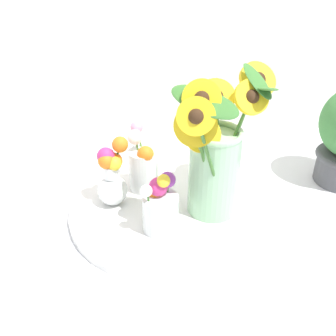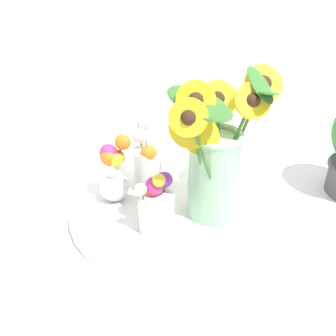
% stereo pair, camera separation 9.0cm
% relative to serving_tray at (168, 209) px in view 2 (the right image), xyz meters
% --- Properties ---
extents(ground_plane, '(6.00, 6.00, 0.00)m').
position_rel_serving_tray_xyz_m(ground_plane, '(-0.04, -0.07, -0.01)').
color(ground_plane, silver).
extents(serving_tray, '(0.48, 0.48, 0.02)m').
position_rel_serving_tray_xyz_m(serving_tray, '(0.00, 0.00, 0.00)').
color(serving_tray, white).
rests_on(serving_tray, ground_plane).
extents(mason_jar_sunflowers, '(0.27, 0.25, 0.36)m').
position_rel_serving_tray_xyz_m(mason_jar_sunflowers, '(0.11, -0.02, 0.16)').
color(mason_jar_sunflowers, '#99CC9E').
rests_on(mason_jar_sunflowers, serving_tray).
extents(vase_small_center, '(0.08, 0.08, 0.14)m').
position_rel_serving_tray_xyz_m(vase_small_center, '(-0.02, -0.08, 0.07)').
color(vase_small_center, white).
rests_on(vase_small_center, serving_tray).
extents(vase_bulb_right, '(0.08, 0.07, 0.17)m').
position_rel_serving_tray_xyz_m(vase_bulb_right, '(-0.13, 0.03, 0.08)').
color(vase_bulb_right, white).
rests_on(vase_bulb_right, serving_tray).
extents(vase_small_back, '(0.08, 0.09, 0.17)m').
position_rel_serving_tray_xyz_m(vase_small_back, '(-0.06, 0.08, 0.08)').
color(vase_small_back, white).
rests_on(vase_small_back, serving_tray).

